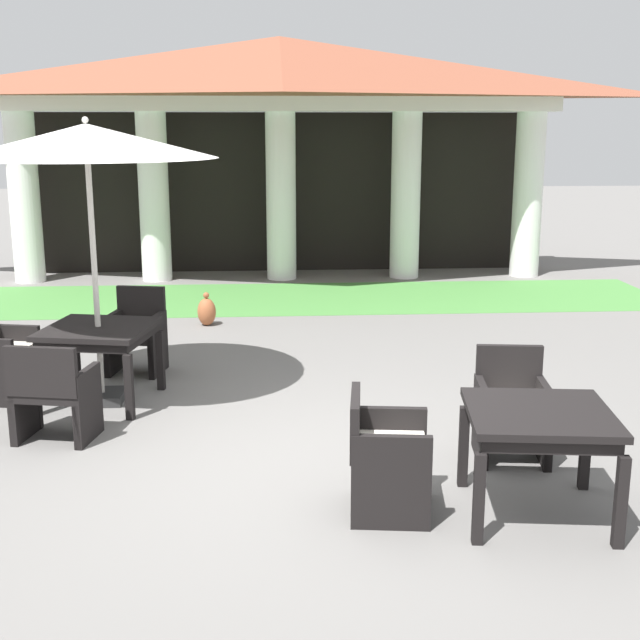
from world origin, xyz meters
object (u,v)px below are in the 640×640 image
object	(u,v)px
patio_chair_mid_left_south	(53,394)
terracotta_urn	(207,311)
patio_chair_mid_left_north	(137,335)
patio_umbrella_mid_left	(87,144)
patio_chair_near_foreground_west	(385,455)
patio_table_mid_left	(99,337)
patio_table_near_foreground	(539,425)
patio_chair_near_foreground_north	(512,410)
patio_chair_mid_left_west	(0,356)

from	to	relation	value
patio_chair_mid_left_south	terracotta_urn	world-z (taller)	patio_chair_mid_left_south
patio_chair_mid_left_north	patio_umbrella_mid_left	bearing A→B (deg)	90.00
patio_chair_near_foreground_west	patio_table_mid_left	world-z (taller)	patio_chair_near_foreground_west
terracotta_urn	patio_table_near_foreground	bearing A→B (deg)	-65.62
patio_chair_near_foreground_north	patio_table_mid_left	xyz separation A→B (m)	(-3.53, 1.61, 0.25)
patio_umbrella_mid_left	patio_chair_mid_left_north	world-z (taller)	patio_umbrella_mid_left
patio_chair_near_foreground_north	patio_table_mid_left	bearing A→B (deg)	-17.30
patio_chair_mid_left_north	patio_chair_mid_left_south	distance (m)	2.04
patio_chair_near_foreground_west	patio_chair_near_foreground_north	bearing A→B (deg)	135.07
patio_chair_mid_left_west	patio_table_mid_left	bearing A→B (deg)	90.00
patio_chair_near_foreground_west	patio_chair_mid_left_north	world-z (taller)	patio_chair_mid_left_north
patio_chair_mid_left_west	patio_chair_mid_left_south	bearing A→B (deg)	45.00
patio_table_mid_left	patio_chair_mid_left_north	bearing A→B (deg)	78.59
patio_chair_near_foreground_north	patio_table_mid_left	distance (m)	3.88
patio_chair_near_foreground_west	patio_chair_mid_left_west	distance (m)	4.33
patio_chair_mid_left_west	patio_chair_mid_left_south	size ratio (longest dim) A/B	1.03
patio_chair_near_foreground_north	patio_chair_mid_left_west	bearing A→B (deg)	-14.60
patio_table_near_foreground	patio_chair_near_foreground_west	xyz separation A→B (m)	(-1.02, 0.13, -0.24)
patio_chair_mid_left_north	patio_table_near_foreground	bearing A→B (deg)	142.86
patio_chair_near_foreground_west	patio_umbrella_mid_left	size ratio (longest dim) A/B	0.31
patio_table_near_foreground	patio_chair_mid_left_north	world-z (taller)	patio_chair_mid_left_north
patio_table_mid_left	patio_umbrella_mid_left	bearing A→B (deg)	-90.00
patio_chair_near_foreground_north	patio_chair_mid_left_south	size ratio (longest dim) A/B	1.00
patio_chair_near_foreground_west	patio_chair_mid_left_west	size ratio (longest dim) A/B	0.93
patio_chair_near_foreground_north	patio_umbrella_mid_left	world-z (taller)	patio_umbrella_mid_left
patio_umbrella_mid_left	patio_chair_near_foreground_north	bearing A→B (deg)	-24.46
patio_chair_mid_left_north	terracotta_urn	bearing A→B (deg)	-94.58
patio_table_near_foreground	patio_table_mid_left	size ratio (longest dim) A/B	0.94
terracotta_urn	patio_chair_near_foreground_west	bearing A→B (deg)	-74.24
patio_umbrella_mid_left	patio_chair_mid_left_south	world-z (taller)	patio_umbrella_mid_left
patio_chair_near_foreground_west	patio_chair_mid_left_north	distance (m)	4.12
patio_umbrella_mid_left	patio_table_mid_left	bearing A→B (deg)	90.00
patio_table_near_foreground	patio_umbrella_mid_left	world-z (taller)	patio_umbrella_mid_left
patio_table_near_foreground	patio_chair_mid_left_north	distance (m)	4.84
patio_table_mid_left	terracotta_urn	size ratio (longest dim) A/B	2.52
patio_table_near_foreground	patio_chair_mid_left_north	bearing A→B (deg)	131.45
patio_chair_mid_left_north	patio_table_mid_left	bearing A→B (deg)	90.00
patio_chair_mid_left_south	terracotta_urn	distance (m)	4.23
patio_chair_mid_left_west	patio_umbrella_mid_left	bearing A→B (deg)	90.00
patio_table_mid_left	patio_chair_mid_left_west	xyz separation A→B (m)	(-1.00, 0.20, -0.22)
patio_table_near_foreground	patio_umbrella_mid_left	bearing A→B (deg)	142.35
patio_chair_mid_left_south	terracotta_urn	size ratio (longest dim) A/B	1.93
patio_umbrella_mid_left	patio_chair_mid_left_north	bearing A→B (deg)	78.59
patio_umbrella_mid_left	patio_chair_mid_left_west	world-z (taller)	patio_umbrella_mid_left
patio_chair_near_foreground_west	patio_table_mid_left	xyz separation A→B (m)	(-2.39, 2.50, 0.24)
patio_table_mid_left	patio_table_near_foreground	bearing A→B (deg)	-37.65
patio_chair_near_foreground_north	patio_umbrella_mid_left	bearing A→B (deg)	-17.30
patio_umbrella_mid_left	patio_chair_mid_left_south	distance (m)	2.27
patio_table_near_foreground	patio_chair_mid_left_south	distance (m)	3.96
patio_chair_mid_left_north	terracotta_urn	size ratio (longest dim) A/B	2.01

